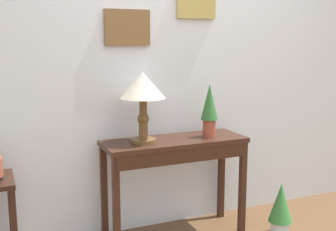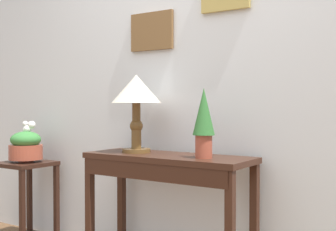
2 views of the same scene
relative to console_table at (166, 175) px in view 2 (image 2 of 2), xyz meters
name	(u,v)px [view 2 (image 2 of 2)]	position (x,y,z in m)	size (l,w,h in m)	color
back_wall_with_art	(209,54)	(0.13, 0.31, 0.76)	(9.00, 0.13, 2.80)	silver
console_table	(166,175)	(0.00, 0.00, 0.00)	(1.07, 0.39, 0.76)	#381E14
table_lamp	(136,94)	(-0.24, 0.02, 0.50)	(0.32, 0.32, 0.50)	brown
potted_plant_on_console	(204,119)	(0.27, -0.01, 0.35)	(0.13, 0.13, 0.40)	#9E4733
pedestal_stand_left	(26,202)	(-1.32, 0.00, -0.33)	(0.37, 0.37, 0.63)	black
planter_bowl_wide	(26,146)	(-1.32, 0.01, 0.11)	(0.26, 0.26, 0.32)	#9E4733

